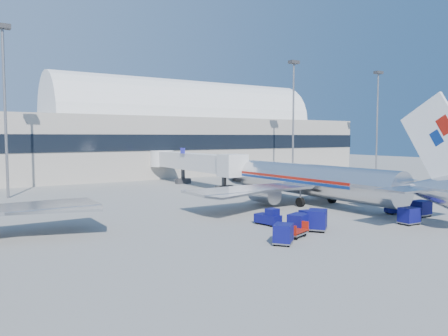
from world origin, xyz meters
TOP-DOWN VIEW (x-y plane):
  - ground at (0.00, 0.00)m, footprint 260.00×260.00m
  - terminal at (-13.60, 55.96)m, footprint 170.00×28.15m
  - airliner_main at (10.00, 4.51)m, footprint 32.00×37.26m
  - jetbridge_near at (7.60, 30.81)m, footprint 4.40×27.50m
  - mast_west at (-20.00, 30.00)m, footprint 2.00×1.20m
  - mast_east at (30.00, 30.00)m, footprint 2.00×1.20m
  - mast_far_east at (55.00, 30.00)m, footprint 2.00×1.20m
  - barrier_near at (18.00, 2.00)m, footprint 3.00×0.55m
  - barrier_mid at (21.30, 2.00)m, footprint 3.00×0.55m
  - barrier_far at (24.60, 2.00)m, footprint 3.00×0.55m
  - tug_lead at (0.20, -5.47)m, footprint 2.49×1.38m
  - tug_right at (12.67, -5.34)m, footprint 2.51×1.96m
  - tug_left at (-2.23, -2.63)m, footprint 1.65×2.60m
  - cart_train_a at (-0.23, -6.83)m, footprint 2.60×2.52m
  - cart_train_b at (-2.09, -6.49)m, footprint 2.18×1.92m
  - cart_train_c at (-5.85, -8.89)m, footprint 2.22×2.15m
  - cart_solo_near at (8.81, -9.52)m, footprint 1.85×1.44m
  - cart_solo_far at (13.59, -7.67)m, footprint 1.88×1.46m
  - cart_open_red at (-3.55, -7.56)m, footprint 2.61×2.22m

SIDE VIEW (x-z plane):
  - ground at x=0.00m, z-range 0.00..0.00m
  - cart_open_red at x=-3.55m, z-range 0.13..0.72m
  - barrier_near at x=18.00m, z-range 0.00..0.90m
  - barrier_mid at x=21.30m, z-range 0.00..0.90m
  - barrier_far at x=24.60m, z-range 0.00..0.90m
  - tug_right at x=12.67m, z-range -0.06..1.40m
  - tug_lead at x=0.20m, z-range -0.07..1.50m
  - tug_left at x=-2.23m, z-range -0.07..1.51m
  - cart_train_c at x=-5.85m, z-range 0.05..1.61m
  - cart_solo_near at x=8.81m, z-range 0.05..1.63m
  - cart_train_b at x=-2.09m, z-range 0.05..1.65m
  - cart_solo_far at x=13.59m, z-range 0.05..1.67m
  - cart_train_a at x=-0.23m, z-range 0.06..1.88m
  - airliner_main at x=10.00m, z-range -3.11..8.96m
  - jetbridge_near at x=7.60m, z-range 0.80..7.05m
  - terminal at x=-13.60m, z-range -2.98..18.02m
  - mast_west at x=-20.00m, z-range 3.49..26.09m
  - mast_east at x=30.00m, z-range 3.49..26.09m
  - mast_far_east at x=55.00m, z-range 3.49..26.09m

